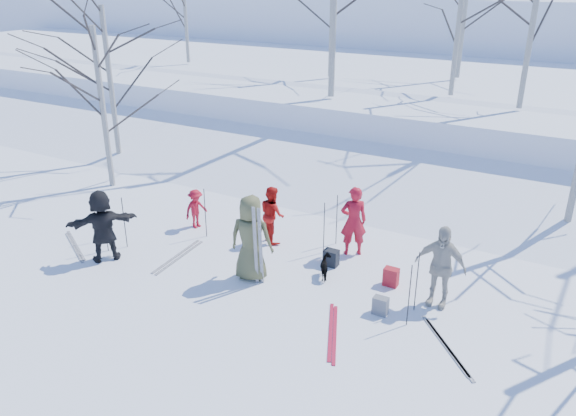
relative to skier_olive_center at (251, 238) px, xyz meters
The scene contains 35 objects.
ground 1.05m from the skier_olive_center, 45.95° to the right, with size 120.00×120.00×0.00m, color white.
snow_ramp 6.82m from the skier_olive_center, 88.03° to the left, with size 70.00×9.50×1.40m, color white.
snow_plateau 16.76m from the skier_olive_center, 89.21° to the left, with size 70.00×18.00×2.20m, color white.
far_hill 37.77m from the skier_olive_center, 89.65° to the left, with size 90.00×30.00×6.00m, color white.
skier_olive_center is the anchor object (origin of this frame).
skier_red_north 2.67m from the skier_olive_center, 55.33° to the left, with size 0.64×0.42×1.76m, color #A80F20.
skier_redor_behind 1.96m from the skier_olive_center, 106.86° to the left, with size 0.72×0.56×1.48m, color #B6110E.
skier_red_seated 3.22m from the skier_olive_center, 150.59° to the left, with size 0.70×0.40×1.09m, color #A80F20.
skier_cream_east 4.07m from the skier_olive_center, 13.58° to the left, with size 1.05×0.44×1.80m, color beige.
skier_grey_west 3.68m from the skier_olive_center, 164.70° to the right, with size 1.65×0.52×1.77m, color black.
dog 1.84m from the skier_olive_center, 29.55° to the left, with size 0.27×0.60×0.51m, color black.
upright_ski_left 0.33m from the skier_olive_center, 40.79° to the right, with size 0.07×0.02×1.90m, color silver.
upright_ski_right 0.40m from the skier_olive_center, 26.30° to the right, with size 0.07×0.02×1.90m, color silver.
ski_pair_a 2.32m from the skier_olive_center, behind, with size 0.32×1.91×0.02m, color silver, non-canonical shape.
ski_pair_b 4.66m from the skier_olive_center, ahead, with size 1.39×1.57×0.02m, color silver, non-canonical shape.
ski_pair_c 2.88m from the skier_olive_center, 22.30° to the right, with size 0.94×1.82×0.02m, color #A31730, non-canonical shape.
ski_pair_d 4.94m from the skier_olive_center, 169.47° to the right, with size 1.75×1.12×0.02m, color silver, non-canonical shape.
ski_pole_a 3.68m from the skier_olive_center, ahead, with size 0.02×0.02×1.34m, color black.
ski_pole_b 4.32m from the skier_olive_center, behind, with size 0.02×0.02×1.34m, color black.
ski_pole_c 2.68m from the skier_olive_center, 69.11° to the left, with size 0.02×0.02×1.34m, color black.
ski_pole_d 2.11m from the skier_olive_center, 64.89° to the left, with size 0.02×0.02×1.34m, color black.
ski_pole_e 3.61m from the skier_olive_center, behind, with size 0.02×0.02×1.34m, color black.
ski_pole_f 3.92m from the skier_olive_center, behind, with size 0.02×0.02×1.34m, color black.
ski_pole_g 3.68m from the skier_olive_center, ahead, with size 0.02×0.02×1.34m, color black.
ski_pole_h 2.54m from the skier_olive_center, 150.91° to the left, with size 0.02×0.02×1.34m, color black.
backpack_red 3.21m from the skier_olive_center, 22.87° to the left, with size 0.32×0.22×0.42m, color #A41922.
backpack_grey 3.17m from the skier_olive_center, ahead, with size 0.30×0.20×0.38m, color slate.
backpack_dark 2.08m from the skier_olive_center, 46.45° to the left, with size 0.34×0.24×0.40m, color black.
birch_plateau_c 14.38m from the skier_olive_center, 108.15° to the left, with size 4.56×4.56×5.65m, color silver, non-canonical shape.
birch_plateau_d 16.01m from the skier_olive_center, 87.80° to the left, with size 4.50×4.50×5.57m, color silver, non-canonical shape.
birch_plateau_e 18.35m from the skier_olive_center, 132.58° to the left, with size 3.67×3.67×4.39m, color silver, non-canonical shape.
birch_plateau_g 12.01m from the skier_olive_center, 70.24° to the left, with size 4.48×4.48×5.54m, color silver, non-canonical shape.
birch_plateau_h 12.32m from the skier_olive_center, 83.67° to the left, with size 4.11×4.11×5.01m, color silver, non-canonical shape.
birch_edge_a 7.85m from the skier_olive_center, 158.64° to the left, with size 4.08×4.08×4.98m, color silver, non-canonical shape.
birch_edge_d 10.23m from the skier_olive_center, 151.41° to the left, with size 4.38×4.38×5.40m, color silver, non-canonical shape.
Camera 1 is at (5.92, -9.08, 6.45)m, focal length 35.00 mm.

